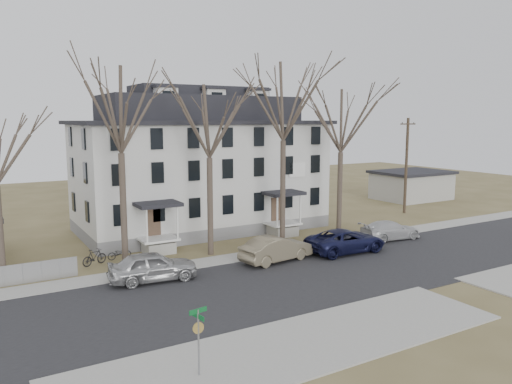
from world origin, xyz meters
TOP-DOWN VIEW (x-y plane):
  - ground at (0.00, 0.00)m, footprint 120.00×120.00m
  - main_road at (0.00, 2.00)m, footprint 120.00×10.00m
  - far_sidewalk at (0.00, 8.00)m, footprint 120.00×2.00m
  - near_sidewalk_left at (-8.00, -5.00)m, footprint 20.00×5.00m
  - yellow_curb at (5.00, 7.10)m, footprint 14.00×0.25m
  - boarding_house at (-2.00, 17.95)m, footprint 20.80×12.36m
  - distant_building at (26.00, 20.00)m, footprint 8.50×6.50m
  - tree_far_left at (-11.00, 9.80)m, footprint 8.40×8.40m
  - tree_mid_left at (-5.00, 9.80)m, footprint 7.80×7.80m
  - tree_center at (1.00, 9.80)m, footprint 9.00×9.00m
  - tree_mid_right at (6.50, 9.80)m, footprint 7.80×7.80m
  - utility_pole_far at (18.50, 14.00)m, footprint 2.00×0.28m
  - car_silver at (-10.43, 6.14)m, footprint 5.29×2.59m
  - car_tan at (-2.05, 5.94)m, footprint 5.31×2.48m
  - car_navy at (3.45, 5.39)m, footprint 5.98×2.95m
  - car_white at (8.95, 6.56)m, footprint 5.19×2.48m
  - bicycle_left at (-10.88, 11.66)m, footprint 1.59×0.57m
  - bicycle_right at (-12.64, 11.10)m, footprint 1.82×1.12m
  - street_sign at (-12.57, -5.20)m, footprint 0.74×0.74m

SIDE VIEW (x-z plane):
  - ground at x=0.00m, z-range 0.00..0.00m
  - main_road at x=0.00m, z-range -0.02..0.02m
  - far_sidewalk at x=0.00m, z-range -0.04..0.04m
  - near_sidewalk_left at x=-8.00m, z-range -0.04..0.04m
  - yellow_curb at x=5.00m, z-range -0.03..0.03m
  - bicycle_left at x=-10.88m, z-range 0.00..0.83m
  - bicycle_right at x=-12.64m, z-range 0.00..1.06m
  - car_white at x=8.95m, z-range 0.00..1.46m
  - car_navy at x=3.45m, z-range 0.00..1.63m
  - car_tan at x=-2.05m, z-range 0.00..1.68m
  - car_silver at x=-10.43m, z-range 0.00..1.74m
  - distant_building at x=26.00m, z-range 0.00..3.35m
  - street_sign at x=-12.57m, z-range 0.42..3.04m
  - utility_pole_far at x=18.50m, z-range 0.15..9.65m
  - boarding_house at x=-2.00m, z-range -0.65..11.40m
  - tree_mid_left at x=-5.00m, z-range 3.23..15.97m
  - tree_mid_right at x=6.50m, z-range 3.23..15.97m
  - tree_far_left at x=-11.00m, z-range 3.48..17.20m
  - tree_center at x=1.00m, z-range 3.73..18.43m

